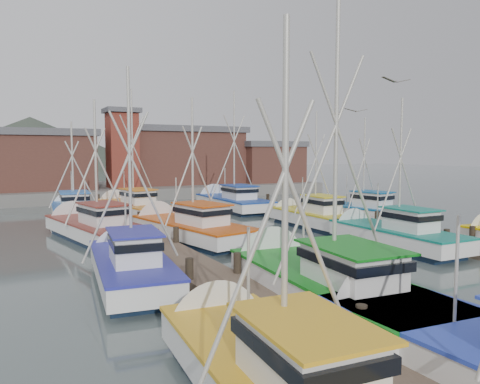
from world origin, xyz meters
name	(u,v)px	position (x,y,z in m)	size (l,w,h in m)	color
ground	(328,257)	(0.00, 0.00, 0.00)	(260.00, 260.00, 0.00)	#43504F
dock_left	(164,251)	(-7.00, 4.04, 0.21)	(2.30, 46.00, 1.50)	brown
dock_right	(376,229)	(7.00, 4.04, 0.21)	(2.30, 46.00, 1.50)	brown
quay	(132,190)	(0.00, 37.00, 0.60)	(44.00, 16.00, 1.20)	slate
shed_left	(31,159)	(-11.00, 35.00, 4.34)	(12.72, 8.48, 6.20)	#552F26
shed_center	(179,155)	(6.00, 37.00, 4.69)	(14.84, 9.54, 6.90)	#552F26
shed_right	(268,161)	(17.00, 34.00, 3.84)	(8.48, 6.36, 5.20)	#552F26
lookout_tower	(122,147)	(-2.00, 33.00, 5.55)	(3.60, 3.60, 8.50)	maroon
distant_hills	(2,170)	(-12.76, 122.59, 0.00)	(175.00, 140.00, 42.00)	#404A3D
boat_2	(268,372)	(-9.50, -10.13, 0.68)	(3.43, 8.85, 8.27)	#0F1E33
boat_4	(320,282)	(-4.52, -5.32, 0.69)	(4.51, 10.46, 11.27)	#0F1E33
boat_5	(389,235)	(4.40, 0.34, 0.68)	(3.43, 8.54, 8.56)	#0F1E33
boat_6	(130,265)	(-9.72, 0.06, 0.68)	(3.61, 8.63, 8.92)	#0F1E33
boat_8	(186,228)	(-4.51, 7.45, 0.68)	(4.82, 10.15, 9.02)	#0F1E33
boat_9	(310,217)	(4.65, 7.88, 0.68)	(3.36, 8.19, 8.43)	#0F1E33
boat_10	(93,228)	(-9.34, 10.07, 0.68)	(4.77, 10.15, 8.93)	#0F1E33
boat_11	(356,211)	(9.53, 8.78, 0.68)	(3.94, 8.75, 8.24)	#0F1E33
boat_12	(130,207)	(-4.87, 18.96, 0.69)	(4.31, 9.61, 10.75)	#0F1E33
boat_13	(230,202)	(4.09, 18.95, 0.69)	(4.50, 10.27, 11.25)	#0F1E33
boat_14	(73,211)	(-9.21, 18.67, 0.68)	(3.57, 9.55, 8.11)	#0F1E33
gull_near	(396,81)	(0.49, -3.65, 8.03)	(1.55, 0.62, 0.24)	gray
gull_far	(356,111)	(4.44, 3.21, 7.49)	(1.55, 0.65, 0.24)	gray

